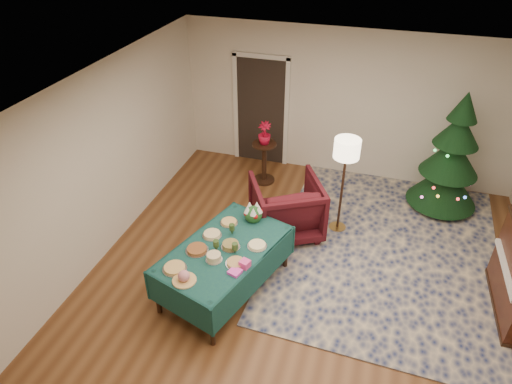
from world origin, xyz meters
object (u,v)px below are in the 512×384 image
(side_table, at_px, (264,163))
(buffet_table, at_px, (224,256))
(potted_plant, at_px, (264,138))
(christmas_tree, at_px, (451,159))
(armchair, at_px, (286,205))
(gift_box, at_px, (245,264))
(floor_lamp, at_px, (346,154))

(side_table, bearing_deg, buffet_table, -84.38)
(potted_plant, height_order, christmas_tree, christmas_tree)
(buffet_table, xyz_separation_m, side_table, (-0.28, 2.80, -0.19))
(buffet_table, xyz_separation_m, christmas_tree, (2.83, 2.91, 0.36))
(armchair, distance_m, potted_plant, 1.59)
(gift_box, distance_m, side_table, 3.14)
(armchair, bearing_deg, buffet_table, 43.05)
(potted_plant, bearing_deg, buffet_table, -84.38)
(buffet_table, bearing_deg, gift_box, -34.28)
(gift_box, height_order, floor_lamp, floor_lamp)
(christmas_tree, bearing_deg, potted_plant, -177.93)
(armchair, height_order, side_table, armchair)
(buffet_table, distance_m, potted_plant, 2.83)
(gift_box, bearing_deg, buffet_table, 145.72)
(side_table, bearing_deg, christmas_tree, 2.07)
(gift_box, xyz_separation_m, side_table, (-0.64, 3.05, -0.37))
(armchair, bearing_deg, christmas_tree, -176.91)
(buffet_table, distance_m, gift_box, 0.48)
(buffet_table, xyz_separation_m, floor_lamp, (1.26, 1.77, 0.78))
(christmas_tree, bearing_deg, armchair, -148.14)
(gift_box, height_order, christmas_tree, christmas_tree)
(armchair, height_order, potted_plant, armchair)
(buffet_table, relative_size, potted_plant, 5.01)
(armchair, xyz_separation_m, side_table, (-0.75, 1.35, -0.13))
(floor_lamp, relative_size, christmas_tree, 0.77)
(gift_box, distance_m, christmas_tree, 4.01)
(buffet_table, xyz_separation_m, gift_box, (0.37, -0.25, 0.19))
(potted_plant, bearing_deg, armchair, -61.03)
(armchair, height_order, floor_lamp, floor_lamp)
(floor_lamp, bearing_deg, potted_plant, 146.21)
(gift_box, bearing_deg, potted_plant, 101.88)
(floor_lamp, height_order, christmas_tree, christmas_tree)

